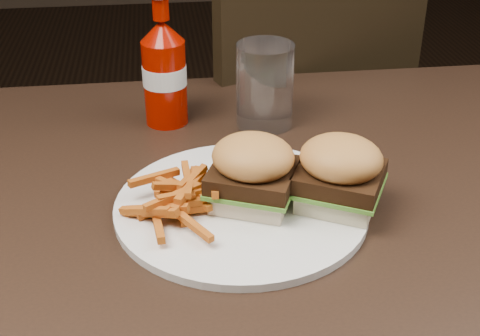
{
  "coord_description": "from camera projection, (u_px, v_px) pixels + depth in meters",
  "views": [
    {
      "loc": [
        -0.13,
        -0.63,
        1.17
      ],
      "look_at": [
        -0.05,
        0.01,
        0.8
      ],
      "focal_mm": 50.0,
      "sensor_mm": 36.0,
      "label": 1
    }
  ],
  "objects": [
    {
      "name": "dining_table",
      "position": [
        283.0,
        221.0,
        0.78
      ],
      "size": [
        1.2,
        0.8,
        0.04
      ],
      "primitive_type": "cube",
      "color": "black",
      "rests_on": "ground"
    },
    {
      "name": "chair_far",
      "position": [
        264.0,
        170.0,
        1.48
      ],
      "size": [
        0.57,
        0.57,
        0.04
      ],
      "primitive_type": "cube",
      "rotation": [
        0.0,
        0.0,
        3.51
      ],
      "color": "black",
      "rests_on": "ground"
    },
    {
      "name": "plate",
      "position": [
        241.0,
        207.0,
        0.76
      ],
      "size": [
        0.29,
        0.29,
        0.01
      ],
      "primitive_type": "cylinder",
      "color": "white",
      "rests_on": "dining_table"
    },
    {
      "name": "sandwich_half_a",
      "position": [
        253.0,
        194.0,
        0.75
      ],
      "size": [
        0.11,
        0.1,
        0.02
      ],
      "primitive_type": "cube",
      "rotation": [
        0.0,
        0.0,
        -0.4
      ],
      "color": "beige",
      "rests_on": "plate"
    },
    {
      "name": "sandwich_half_b",
      "position": [
        338.0,
        196.0,
        0.75
      ],
      "size": [
        0.11,
        0.11,
        0.02
      ],
      "primitive_type": "cube",
      "rotation": [
        0.0,
        0.0,
        -0.49
      ],
      "color": "beige",
      "rests_on": "plate"
    },
    {
      "name": "fries_pile",
      "position": [
        178.0,
        194.0,
        0.73
      ],
      "size": [
        0.12,
        0.12,
        0.04
      ],
      "primitive_type": null,
      "rotation": [
        0.0,
        0.0,
        -0.11
      ],
      "color": "#AC5B1D",
      "rests_on": "plate"
    },
    {
      "name": "ketchup_bottle",
      "position": [
        165.0,
        83.0,
        0.93
      ],
      "size": [
        0.07,
        0.07,
        0.12
      ],
      "primitive_type": "cylinder",
      "rotation": [
        0.0,
        0.0,
        -0.18
      ],
      "color": "#920B00",
      "rests_on": "dining_table"
    },
    {
      "name": "tumbler",
      "position": [
        265.0,
        88.0,
        0.93
      ],
      "size": [
        0.11,
        0.11,
        0.13
      ],
      "primitive_type": "cylinder",
      "rotation": [
        0.0,
        0.0,
        0.41
      ],
      "color": "white",
      "rests_on": "dining_table"
    }
  ]
}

